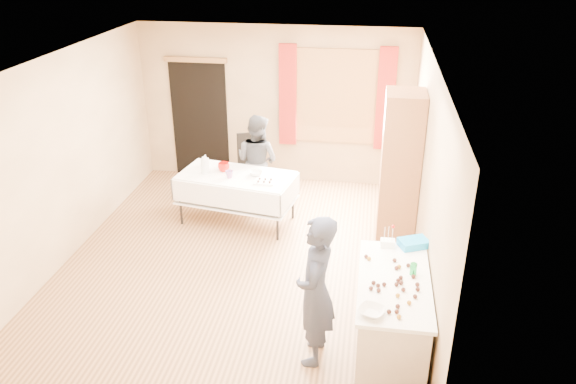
% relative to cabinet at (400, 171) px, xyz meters
% --- Properties ---
extents(floor, '(4.50, 5.50, 0.02)m').
position_rel_cabinet_xyz_m(floor, '(-1.99, -0.86, -1.07)').
color(floor, '#9E7047').
rests_on(floor, ground).
extents(ceiling, '(4.50, 5.50, 0.02)m').
position_rel_cabinet_xyz_m(ceiling, '(-1.99, -0.86, 1.55)').
color(ceiling, white).
rests_on(ceiling, floor).
extents(wall_back, '(4.50, 0.02, 2.60)m').
position_rel_cabinet_xyz_m(wall_back, '(-1.99, 1.90, 0.24)').
color(wall_back, tan).
rests_on(wall_back, floor).
extents(wall_front, '(4.50, 0.02, 2.60)m').
position_rel_cabinet_xyz_m(wall_front, '(-1.99, -3.62, 0.24)').
color(wall_front, tan).
rests_on(wall_front, floor).
extents(wall_left, '(0.02, 5.50, 2.60)m').
position_rel_cabinet_xyz_m(wall_left, '(-4.25, -0.86, 0.24)').
color(wall_left, tan).
rests_on(wall_left, floor).
extents(wall_right, '(0.02, 5.50, 2.60)m').
position_rel_cabinet_xyz_m(wall_right, '(0.27, -0.86, 0.24)').
color(wall_right, tan).
rests_on(wall_right, floor).
extents(window_frame, '(1.32, 0.06, 1.52)m').
position_rel_cabinet_xyz_m(window_frame, '(-0.99, 1.86, 0.44)').
color(window_frame, olive).
rests_on(window_frame, wall_back).
extents(window_pane, '(1.20, 0.02, 1.40)m').
position_rel_cabinet_xyz_m(window_pane, '(-0.99, 1.85, 0.44)').
color(window_pane, white).
rests_on(window_pane, wall_back).
extents(curtain_left, '(0.28, 0.06, 1.65)m').
position_rel_cabinet_xyz_m(curtain_left, '(-1.77, 1.81, 0.44)').
color(curtain_left, maroon).
rests_on(curtain_left, wall_back).
extents(curtain_right, '(0.28, 0.06, 1.65)m').
position_rel_cabinet_xyz_m(curtain_right, '(-0.21, 1.81, 0.44)').
color(curtain_right, maroon).
rests_on(curtain_right, wall_back).
extents(doorway, '(0.95, 0.04, 2.00)m').
position_rel_cabinet_xyz_m(doorway, '(-3.29, 1.87, -0.06)').
color(doorway, black).
rests_on(doorway, floor).
extents(door_lintel, '(1.05, 0.06, 0.08)m').
position_rel_cabinet_xyz_m(door_lintel, '(-3.29, 1.84, 0.96)').
color(door_lintel, olive).
rests_on(door_lintel, wall_back).
extents(cabinet, '(0.50, 0.60, 2.11)m').
position_rel_cabinet_xyz_m(cabinet, '(0.00, 0.00, 0.00)').
color(cabinet, brown).
rests_on(cabinet, floor).
extents(counter, '(0.68, 1.44, 0.91)m').
position_rel_cabinet_xyz_m(counter, '(-0.10, -2.36, -0.60)').
color(counter, beige).
rests_on(counter, floor).
extents(party_table, '(1.77, 1.11, 0.75)m').
position_rel_cabinet_xyz_m(party_table, '(-2.28, 0.24, -0.61)').
color(party_table, black).
rests_on(party_table, floor).
extents(chair, '(0.52, 0.52, 1.01)m').
position_rel_cabinet_xyz_m(chair, '(-2.26, 1.17, -0.76)').
color(chair, black).
rests_on(chair, floor).
extents(girl, '(0.60, 0.42, 1.59)m').
position_rel_cabinet_xyz_m(girl, '(-0.84, -2.49, -0.26)').
color(girl, '#24293C').
rests_on(girl, floor).
extents(woman, '(1.11, 1.07, 1.45)m').
position_rel_cabinet_xyz_m(woman, '(-2.09, 0.86, -0.33)').
color(woman, black).
rests_on(woman, floor).
extents(soda_can, '(0.08, 0.08, 0.12)m').
position_rel_cabinet_xyz_m(soda_can, '(0.08, -2.23, -0.09)').
color(soda_can, green).
rests_on(soda_can, counter).
extents(mixing_bowl, '(0.38, 0.38, 0.06)m').
position_rel_cabinet_xyz_m(mixing_bowl, '(-0.31, -2.91, -0.12)').
color(mixing_bowl, white).
rests_on(mixing_bowl, counter).
extents(foam_block, '(0.15, 0.10, 0.08)m').
position_rel_cabinet_xyz_m(foam_block, '(-0.16, -1.74, -0.11)').
color(foam_block, white).
rests_on(foam_block, counter).
extents(blue_basket, '(0.36, 0.31, 0.08)m').
position_rel_cabinet_xyz_m(blue_basket, '(0.11, -1.69, -0.11)').
color(blue_basket, '#1287D3').
rests_on(blue_basket, counter).
extents(pitcher, '(0.11, 0.11, 0.22)m').
position_rel_cabinet_xyz_m(pitcher, '(-2.73, 0.23, -0.20)').
color(pitcher, silver).
rests_on(pitcher, party_table).
extents(cup_red, '(0.21, 0.21, 0.13)m').
position_rel_cabinet_xyz_m(cup_red, '(-2.48, 0.34, -0.24)').
color(cup_red, '#C40B04').
rests_on(cup_red, party_table).
extents(cup_rainbow, '(0.12, 0.12, 0.10)m').
position_rel_cabinet_xyz_m(cup_rainbow, '(-2.34, 0.12, -0.25)').
color(cup_rainbow, red).
rests_on(cup_rainbow, party_table).
extents(small_bowl, '(0.26, 0.26, 0.06)m').
position_rel_cabinet_xyz_m(small_bowl, '(-1.99, 0.27, -0.28)').
color(small_bowl, white).
rests_on(small_bowl, party_table).
extents(pastry_tray, '(0.29, 0.21, 0.02)m').
position_rel_cabinet_xyz_m(pastry_tray, '(-1.82, 0.02, -0.30)').
color(pastry_tray, white).
rests_on(pastry_tray, party_table).
extents(bottle, '(0.09, 0.09, 0.18)m').
position_rel_cabinet_xyz_m(bottle, '(-2.80, 0.48, -0.22)').
color(bottle, white).
rests_on(bottle, party_table).
extents(cake_balls, '(0.53, 0.98, 0.04)m').
position_rel_cabinet_xyz_m(cake_balls, '(-0.11, -2.47, -0.13)').
color(cake_balls, '#3F2314').
rests_on(cake_balls, counter).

